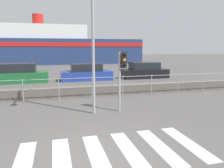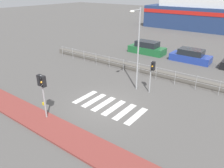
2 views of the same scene
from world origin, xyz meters
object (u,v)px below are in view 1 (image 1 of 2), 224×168
Objects in this scene: streetlamp at (94,17)px; ferry_boat at (56,48)px; parked_car_blue at (86,73)px; parked_car_black at (144,71)px; traffic_light_far at (122,68)px; parked_car_green at (18,74)px.

ferry_boat is at bearing 92.13° from streetlamp.
ferry_boat is 6.55× the size of parked_car_blue.
ferry_boat reaches higher than parked_car_black.
parked_car_black is at bearing 61.80° from traffic_light_far.
streetlamp is at bearing -96.33° from parked_car_blue.
streetlamp is at bearing -87.87° from ferry_boat.
traffic_light_far is 0.41× the size of streetlamp.
parked_car_black is (5.24, 9.77, -1.28)m from traffic_light_far.
streetlamp reaches higher than parked_car_green.
ferry_boat is at bearing 81.58° from parked_car_green.
parked_car_green is at bearing 113.26° from streetlamp.
streetlamp is 12.43m from parked_car_black.
parked_car_black is at bearing 0.00° from parked_car_green.
streetlamp is 1.47× the size of parked_car_blue.
traffic_light_far reaches higher than parked_car_green.
parked_car_green is at bearing -180.00° from parked_car_black.
ferry_boat reaches higher than traffic_light_far.
traffic_light_far is 31.23m from ferry_boat.
streetlamp reaches higher than traffic_light_far.
parked_car_green is (-4.33, 10.08, -3.27)m from streetlamp.
parked_car_green is at bearing -98.42° from ferry_boat.
traffic_light_far is 0.60× the size of parked_car_blue.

